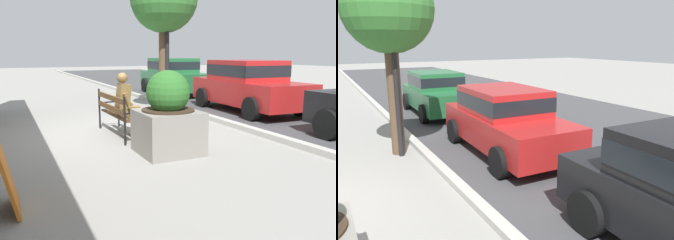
{
  "view_description": "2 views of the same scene",
  "coord_description": "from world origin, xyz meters",
  "views": [
    {
      "loc": [
        7.44,
        -2.1,
        1.76
      ],
      "look_at": [
        1.95,
        0.49,
        0.6
      ],
      "focal_mm": 37.3,
      "sensor_mm": 36.0,
      "label": 1
    },
    {
      "loc": [
        5.5,
        0.84,
        2.62
      ],
      "look_at": [
        -1.16,
        4.69,
        0.8
      ],
      "focal_mm": 35.2,
      "sensor_mm": 36.0,
      "label": 2
    }
  ],
  "objects": [
    {
      "name": "ground_plane",
      "position": [
        0.0,
        0.0,
        0.0
      ],
      "size": [
        80.0,
        80.0,
        0.0
      ],
      "primitive_type": "plane",
      "color": "gray"
    },
    {
      "name": "curb_stone",
      "position": [
        0.0,
        2.9,
        0.06
      ],
      "size": [
        60.0,
        0.2,
        0.12
      ],
      "primitive_type": "cube",
      "color": "#B2AFA8",
      "rests_on": "ground"
    },
    {
      "name": "park_bench",
      "position": [
        0.25,
        0.1,
        0.54
      ],
      "size": [
        1.81,
        0.58,
        0.95
      ],
      "color": "brown",
      "rests_on": "ground"
    },
    {
      "name": "bronze_statue_seated",
      "position": [
        0.45,
        0.31,
        0.67
      ],
      "size": [
        0.64,
        0.76,
        1.37
      ],
      "color": "olive",
      "rests_on": "ground"
    },
    {
      "name": "concrete_planter",
      "position": [
        1.95,
        0.49,
        0.64
      ],
      "size": [
        1.04,
        1.04,
        1.48
      ],
      "color": "gray",
      "rests_on": "ground"
    },
    {
      "name": "street_tree_near_bench",
      "position": [
        -2.36,
        2.39,
        3.31
      ],
      "size": [
        2.02,
        2.02,
        4.38
      ],
      "color": "brown",
      "rests_on": "ground"
    },
    {
      "name": "parked_car_green",
      "position": [
        -6.38,
        4.7,
        0.84
      ],
      "size": [
        4.16,
        2.04,
        1.56
      ],
      "color": "#236638",
      "rests_on": "ground"
    },
    {
      "name": "parked_car_red",
      "position": [
        -1.21,
        4.7,
        0.84
      ],
      "size": [
        4.16,
        2.04,
        1.56
      ],
      "color": "#B21E1E",
      "rests_on": "ground"
    },
    {
      "name": "lamp_post",
      "position": [
        -2.14,
        2.4,
        2.55
      ],
      "size": [
        0.32,
        0.32,
        3.9
      ],
      "color": "black",
      "rests_on": "ground"
    },
    {
      "name": "leaning_signboard",
      "position": [
        3.33,
        -2.15,
        0.45
      ],
      "size": [
        0.7,
        0.23,
        0.89
      ],
      "primitive_type": "cube",
      "rotation": [
        0.21,
        0.0,
        0.0
      ],
      "color": "#C6661E",
      "rests_on": "ground"
    }
  ]
}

